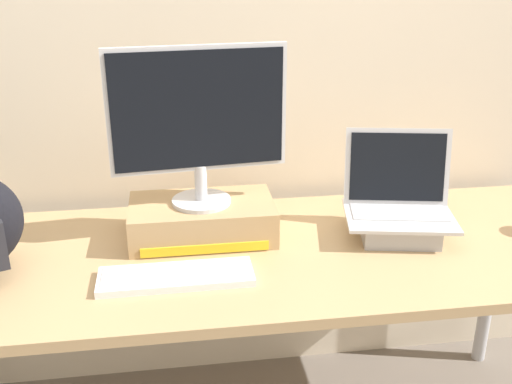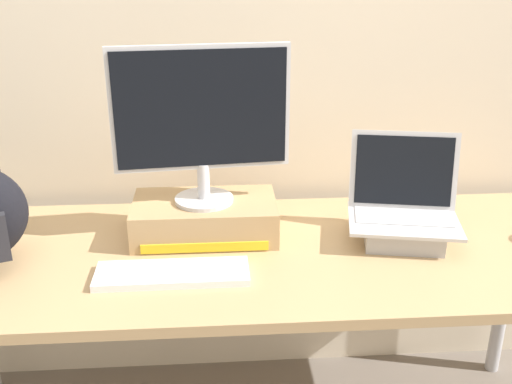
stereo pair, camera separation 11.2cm
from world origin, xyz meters
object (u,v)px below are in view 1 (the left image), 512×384
Objects in this scene: toner_box_yellow at (202,220)px; desktop_monitor at (199,120)px; external_keyboard at (176,276)px; open_laptop at (398,215)px.

toner_box_yellow is 0.85× the size of desktop_monitor.
desktop_monitor is 0.44m from external_keyboard.
toner_box_yellow is at bearing 92.16° from desktop_monitor.
toner_box_yellow is at bearing 70.98° from external_keyboard.
external_keyboard is at bearing -114.67° from desktop_monitor.
desktop_monitor is at bearing -81.94° from toner_box_yellow.
external_keyboard is (-0.08, -0.25, -0.04)m from toner_box_yellow.
desktop_monitor is 0.66m from open_laptop.
toner_box_yellow is 0.31m from desktop_monitor.
external_keyboard is (-0.67, -0.18, -0.05)m from open_laptop.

